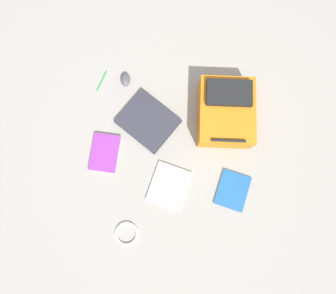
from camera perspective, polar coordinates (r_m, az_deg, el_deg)
The scene contains 9 objects.
ground_plane at distance 1.71m, azimuth -0.82°, elevation -1.52°, with size 3.65×3.65×0.00m, color gray.
backpack at distance 1.70m, azimuth 11.88°, elevation 7.15°, with size 0.38×0.45×0.21m.
laptop at distance 1.73m, azimuth -4.17°, elevation 5.37°, with size 0.42×0.40×0.03m.
book_manual at distance 1.73m, azimuth 13.25°, elevation -8.75°, with size 0.21×0.24×0.01m.
book_blue at distance 1.74m, azimuth -12.99°, elevation -1.17°, with size 0.18×0.24×0.02m.
book_red at distance 1.69m, azimuth 0.18°, elevation -8.09°, with size 0.25×0.28×0.01m.
computer_mouse at distance 1.83m, azimuth -8.85°, elevation 13.72°, with size 0.06×0.09×0.04m, color #4C4C51.
cable_coil at distance 1.73m, azimuth -8.62°, elevation -17.33°, with size 0.14×0.14×0.01m, color silver.
pen_black at distance 1.88m, azimuth -13.64°, elevation 13.28°, with size 0.01×0.01×0.15m, color #198C33.
Camera 1 is at (-0.06, 0.20, 1.69)m, focal length 29.36 mm.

